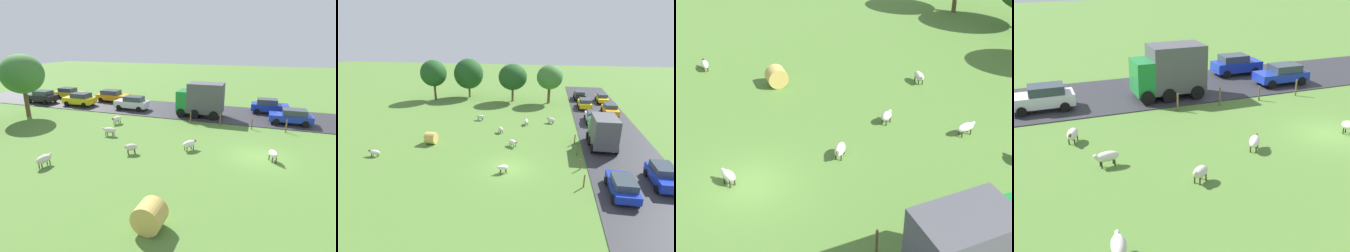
# 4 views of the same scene
# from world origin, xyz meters

# --- Properties ---
(ground_plane) EXTENTS (160.00, 160.00, 0.00)m
(ground_plane) POSITION_xyz_m (0.00, 0.00, 0.00)
(ground_plane) COLOR #517A33
(sheep_0) EXTENTS (1.29, 0.69, 0.80)m
(sheep_0) POSITION_xyz_m (-6.20, 13.52, 0.53)
(sheep_0) COLOR beige
(sheep_0) RESTS_ON ground_plane
(sheep_1) EXTENTS (0.93, 1.03, 0.77)m
(sheep_1) POSITION_xyz_m (-2.42, 8.97, 0.51)
(sheep_1) COLOR beige
(sheep_1) RESTS_ON ground_plane
(sheep_2) EXTENTS (1.24, 1.12, 0.77)m
(sheep_2) POSITION_xyz_m (-0.34, 5.04, 0.50)
(sheep_2) COLOR silver
(sheep_2) RESTS_ON ground_plane
(sheep_3) EXTENTS (0.60, 1.30, 0.77)m
(sheep_3) POSITION_xyz_m (0.56, 12.55, 0.52)
(sheep_3) COLOR silver
(sheep_3) RESTS_ON ground_plane
(sheep_5) EXTENTS (1.29, 0.51, 0.70)m
(sheep_5) POSITION_xyz_m (-14.24, 0.34, 0.46)
(sheep_5) COLOR silver
(sheep_5) RESTS_ON ground_plane
(sheep_6) EXTENTS (1.09, 0.82, 0.80)m
(sheep_6) POSITION_xyz_m (-0.46, -0.98, 0.54)
(sheep_6) COLOR silver
(sheep_6) RESTS_ON ground_plane
(hay_bale_0) EXTENTS (1.18, 1.41, 1.38)m
(hay_bale_0) POSITION_xyz_m (-9.77, 4.41, 0.69)
(hay_bale_0) COLOR tan
(hay_bale_0) RESTS_ON ground_plane
(fence_post_2) EXTENTS (0.12, 0.12, 1.26)m
(fence_post_2) POSITION_xyz_m (6.61, 3.71, 0.63)
(fence_post_2) COLOR brown
(fence_post_2) RESTS_ON ground_plane
(fence_post_3) EXTENTS (0.12, 0.12, 1.20)m
(fence_post_3) POSITION_xyz_m (6.61, 6.72, 0.60)
(fence_post_3) COLOR brown
(fence_post_3) RESTS_ON ground_plane
(truck_0) EXTENTS (2.78, 4.95, 3.68)m
(truck_0) POSITION_xyz_m (9.49, 6.25, 1.99)
(truck_0) COLOR #197F33
(truck_0) RESTS_ON road_strip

